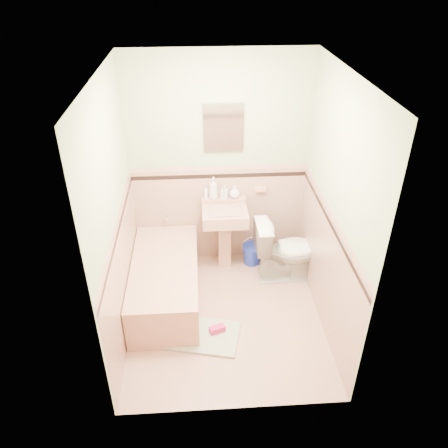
{
  "coord_description": "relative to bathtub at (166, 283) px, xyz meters",
  "views": [
    {
      "loc": [
        -0.25,
        -3.44,
        3.31
      ],
      "look_at": [
        0.0,
        0.25,
        1.0
      ],
      "focal_mm": 35.52,
      "sensor_mm": 36.0,
      "label": 1
    }
  ],
  "objects": [
    {
      "name": "wall_front",
      "position": [
        0.63,
        -1.43,
        1.02
      ],
      "size": [
        2.5,
        0.0,
        2.5
      ],
      "primitive_type": "plane",
      "rotation": [
        -1.57,
        0.0,
        0.0
      ],
      "color": "beige",
      "rests_on": "ground"
    },
    {
      "name": "soap_bottle_mid",
      "position": [
        0.69,
        0.71,
        0.72
      ],
      "size": [
        0.09,
        0.09,
        0.17
      ],
      "primitive_type": "imported",
      "rotation": [
        0.0,
        0.0,
        -0.23
      ],
      "color": "#B2B2B2",
      "rests_on": "sink"
    },
    {
      "name": "accent_front",
      "position": [
        0.63,
        -1.41,
        0.9
      ],
      "size": [
        2.0,
        0.0,
        2.0
      ],
      "primitive_type": "plane",
      "rotation": [
        -1.57,
        0.0,
        0.0
      ],
      "color": "black",
      "rests_on": "ground"
    },
    {
      "name": "bucket",
      "position": [
        1.02,
        0.6,
        -0.1
      ],
      "size": [
        0.31,
        0.31,
        0.25
      ],
      "primitive_type": null,
      "rotation": [
        0.0,
        0.0,
        -0.27
      ],
      "color": "#1B32B9",
      "rests_on": "floor"
    },
    {
      "name": "soap_dish",
      "position": [
        1.1,
        0.73,
        0.72
      ],
      "size": [
        0.13,
        0.07,
        0.04
      ],
      "primitive_type": "cube",
      "color": "tan",
      "rests_on": "wall_back"
    },
    {
      "name": "wainscot_front",
      "position": [
        0.63,
        -1.42,
        0.38
      ],
      "size": [
        2.0,
        0.0,
        2.0
      ],
      "primitive_type": "plane",
      "rotation": [
        -1.57,
        0.0,
        0.0
      ],
      "color": "tan",
      "rests_on": "ground"
    },
    {
      "name": "cap_back",
      "position": [
        0.63,
        0.75,
        0.99
      ],
      "size": [
        2.0,
        0.0,
        2.0
      ],
      "primitive_type": "plane",
      "rotation": [
        1.57,
        0.0,
        0.0
      ],
      "color": "tan",
      "rests_on": "ground"
    },
    {
      "name": "sink",
      "position": [
        0.68,
        0.53,
        0.18
      ],
      "size": [
        0.51,
        0.48,
        0.81
      ],
      "primitive_type": null,
      "color": "tan",
      "rests_on": "floor"
    },
    {
      "name": "bathtub",
      "position": [
        0.0,
        0.0,
        0.0
      ],
      "size": [
        0.7,
        1.5,
        0.45
      ],
      "primitive_type": "cube",
      "color": "tan",
      "rests_on": "floor"
    },
    {
      "name": "wainscot_right",
      "position": [
        1.62,
        -0.33,
        0.38
      ],
      "size": [
        0.0,
        2.2,
        2.2
      ],
      "primitive_type": "plane",
      "rotation": [
        1.57,
        0.0,
        -1.57
      ],
      "color": "tan",
      "rests_on": "ground"
    },
    {
      "name": "wainscot_back",
      "position": [
        0.63,
        0.76,
        0.38
      ],
      "size": [
        2.0,
        0.0,
        2.0
      ],
      "primitive_type": "plane",
      "rotation": [
        1.57,
        0.0,
        0.0
      ],
      "color": "tan",
      "rests_on": "ground"
    },
    {
      "name": "cap_front",
      "position": [
        0.63,
        -1.41,
        0.99
      ],
      "size": [
        2.0,
        0.0,
        2.0
      ],
      "primitive_type": "plane",
      "rotation": [
        -1.57,
        0.0,
        0.0
      ],
      "color": "tan",
      "rests_on": "ground"
    },
    {
      "name": "tube",
      "position": [
        0.48,
        0.71,
        0.7
      ],
      "size": [
        0.05,
        0.05,
        0.12
      ],
      "primitive_type": "cylinder",
      "rotation": [
        0.0,
        0.0,
        0.43
      ],
      "color": "white",
      "rests_on": "sink"
    },
    {
      "name": "toilet",
      "position": [
        1.38,
        0.3,
        0.15
      ],
      "size": [
        0.75,
        0.44,
        0.76
      ],
      "primitive_type": "imported",
      "rotation": [
        0.0,
        0.0,
        1.6
      ],
      "color": "white",
      "rests_on": "floor"
    },
    {
      "name": "accent_right",
      "position": [
        1.61,
        -0.33,
        0.89
      ],
      "size": [
        0.0,
        2.2,
        2.2
      ],
      "primitive_type": "plane",
      "rotation": [
        1.57,
        0.0,
        -1.57
      ],
      "color": "black",
      "rests_on": "ground"
    },
    {
      "name": "soap_bottle_right",
      "position": [
        0.81,
        0.71,
        0.71
      ],
      "size": [
        0.13,
        0.13,
        0.15
      ],
      "primitive_type": "imported",
      "rotation": [
        0.0,
        0.0,
        -0.07
      ],
      "color": "#B2B2B2",
      "rests_on": "sink"
    },
    {
      "name": "tub_faucet",
      "position": [
        0.0,
        0.72,
        0.41
      ],
      "size": [
        0.04,
        0.12,
        0.04
      ],
      "primitive_type": "cylinder",
      "rotation": [
        1.57,
        0.0,
        0.0
      ],
      "color": "silver",
      "rests_on": "wall_back"
    },
    {
      "name": "shoe",
      "position": [
        0.53,
        -0.56,
        -0.16
      ],
      "size": [
        0.17,
        0.12,
        0.06
      ],
      "primitive_type": "cube",
      "rotation": [
        0.0,
        0.0,
        0.35
      ],
      "color": "#BF1E59",
      "rests_on": "bath_mat"
    },
    {
      "name": "wall_left",
      "position": [
        -0.37,
        -0.33,
        1.02
      ],
      "size": [
        0.0,
        2.5,
        2.5
      ],
      "primitive_type": "plane",
      "rotation": [
        1.57,
        0.0,
        1.57
      ],
      "color": "beige",
      "rests_on": "ground"
    },
    {
      "name": "wall_right",
      "position": [
        1.63,
        -0.33,
        1.02
      ],
      "size": [
        0.0,
        2.5,
        2.5
      ],
      "primitive_type": "plane",
      "rotation": [
        1.57,
        0.0,
        -1.57
      ],
      "color": "beige",
      "rests_on": "ground"
    },
    {
      "name": "soap_bottle_left",
      "position": [
        0.56,
        0.71,
        0.77
      ],
      "size": [
        0.12,
        0.12,
        0.26
      ],
      "primitive_type": "imported",
      "rotation": [
        0.0,
        0.0,
        -0.17
      ],
      "color": "#B2B2B2",
      "rests_on": "sink"
    },
    {
      "name": "wall_back",
      "position": [
        0.63,
        0.77,
        1.02
      ],
      "size": [
        2.5,
        0.0,
        2.5
      ],
      "primitive_type": "plane",
      "rotation": [
        1.57,
        0.0,
        0.0
      ],
      "color": "beige",
      "rests_on": "ground"
    },
    {
      "name": "wainscot_left",
      "position": [
        -0.36,
        -0.33,
        0.38
      ],
      "size": [
        0.0,
        2.2,
        2.2
      ],
      "primitive_type": "plane",
      "rotation": [
        1.57,
        0.0,
        1.57
      ],
      "color": "tan",
      "rests_on": "ground"
    },
    {
      "name": "accent_left",
      "position": [
        -0.35,
        -0.33,
        0.89
      ],
      "size": [
        0.0,
        2.2,
        2.2
      ],
      "primitive_type": "plane",
      "rotation": [
        1.57,
        0.0,
        1.57
      ],
      "color": "black",
      "rests_on": "ground"
    },
    {
      "name": "bath_mat",
      "position": [
        0.38,
        -0.59,
        -0.21
      ],
      "size": [
        0.8,
        0.62,
        0.03
      ],
      "primitive_type": "cube",
      "rotation": [
        0.0,
        0.0,
        -0.22
      ],
      "color": "#A0A98D",
      "rests_on": "floor"
    },
    {
      "name": "medicine_cabinet",
      "position": [
        0.68,
        0.74,
        1.47
      ],
      "size": [
        0.43,
        0.04,
        0.53
      ],
      "primitive_type": "cube",
      "color": "white",
      "rests_on": "wall_back"
    },
    {
      "name": "cap_left",
      "position": [
        -0.35,
        -0.33,
        1.0
      ],
      "size": [
        0.0,
        2.2,
        2.2
      ],
      "primitive_type": "plane",
      "rotation": [
        1.57,
        0.0,
        1.57
      ],
      "color": "tan",
      "rests_on": "ground"
    },
    {
      "name": "cap_right",
      "position": [
        1.61,
        -0.33,
        1.0
      ],
      "size": [
        0.0,
        2.2,
        2.2
      ],
      "primitive_type": "plane",
      "rotation": [
        1.57,
        0.0,
        -1.57
      ],
      "color": "tan",
      "rests_on": "ground"
    },
    {
      "name": "sink_faucet",
      "position": [
        0.68,
        0.67,
        0.72
      ],
      "size": [
        0.02,
        0.02,
        0.1
      ],
      "primitive_type": "cylinder",
      "color": "silver",
      "rests_on": "sink"
    },
    {
      "name": "ceiling",
      "position": [
        0.63,
        -0.33,
        2.27
      ],
      "size": [
        2.2,
        2.2,
        0.0
      ],
      "primitive_type": "plane",
      "rotation": [
        3.14,
        0.0,
        0.0
      ],
      "color": "white",
      "rests_on": "ground"
    },
    {
      "name": "accent_back",
      "position": [
        0.63,
        0.75,
        0.9
      ],
      "size": [
        2.0,
        0.0,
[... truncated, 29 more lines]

